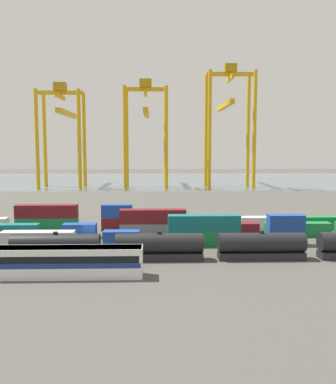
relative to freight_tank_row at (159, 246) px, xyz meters
name	(u,v)px	position (x,y,z in m)	size (l,w,h in m)	color
ground_plane	(113,208)	(-12.25, 53.57, -2.02)	(420.00, 420.00, 0.00)	#4C4944
harbour_water	(133,180)	(-12.25, 153.45, -2.02)	(400.00, 110.00, 0.01)	slate
freight_tank_row	(159,246)	(0.00, 0.00, 0.00)	(73.11, 2.84, 4.30)	#232326
shipping_container_3	(38,239)	(-20.15, 8.98, -0.72)	(12.10, 2.44, 2.60)	silver
shipping_container_4	(121,238)	(-6.28, 8.98, -0.72)	(6.04, 2.44, 2.60)	#1C4299
shipping_container_5	(204,238)	(7.58, 8.98, -0.72)	(12.10, 2.44, 2.60)	#197538
shipping_container_6	(204,223)	(7.58, 8.98, 1.88)	(12.10, 2.44, 2.60)	#146066
shipping_container_7	(285,237)	(21.45, 8.98, -0.72)	(6.04, 2.44, 2.60)	#1C4299
shipping_container_8	(286,222)	(21.45, 8.98, 1.88)	(6.04, 2.44, 2.60)	#1C4299
shipping_container_12	(6,231)	(-27.86, 15.78, -0.72)	(12.10, 2.44, 2.60)	#146066
shipping_container_13	(80,231)	(-14.44, 15.78, -0.72)	(6.04, 2.44, 2.60)	#1C4299
shipping_container_14	(153,230)	(-1.03, 15.78, -0.72)	(12.10, 2.44, 2.60)	slate
shipping_container_15	(153,216)	(-1.03, 15.78, 1.88)	(12.10, 2.44, 2.60)	maroon
shipping_container_16	(226,230)	(12.39, 15.78, -0.72)	(12.10, 2.44, 2.60)	maroon
shipping_container_17	(297,230)	(25.80, 15.78, -0.72)	(12.10, 2.44, 2.60)	#197538
shipping_container_21	(47,224)	(-22.11, 22.58, -0.72)	(12.10, 2.44, 2.60)	#197538
shipping_container_22	(47,211)	(-22.11, 22.58, 1.88)	(12.10, 2.44, 2.60)	maroon
shipping_container_23	(117,224)	(-8.24, 22.58, -0.72)	(6.04, 2.44, 2.60)	maroon
shipping_container_24	(117,211)	(-8.24, 22.58, 1.88)	(6.04, 2.44, 2.60)	#1C4299
shipping_container_25	(186,224)	(5.63, 22.58, -0.72)	(12.10, 2.44, 2.60)	silver
shipping_container_26	(255,223)	(19.50, 22.58, -0.72)	(6.04, 2.44, 2.60)	silver
shipping_container_27	(323,223)	(33.37, 22.58, -0.72)	(12.10, 2.44, 2.60)	#197538
gantry_crane_west	(63,124)	(-38.83, 116.17, 24.11)	(18.13, 36.83, 42.40)	gold
gantry_crane_central	(146,123)	(-4.51, 116.02, 24.68)	(17.94, 35.59, 43.89)	gold
gantry_crane_east	(229,115)	(29.82, 116.11, 28.03)	(19.51, 38.24, 50.04)	gold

